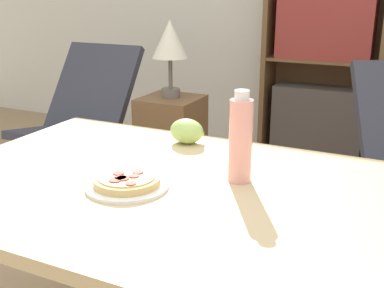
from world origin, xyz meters
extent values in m
cube|color=#D1B27F|center=(0.12, -0.01, 0.71)|extent=(1.36, 0.90, 0.03)
cylinder|color=#D1B27F|center=(-0.50, 0.38, 0.35)|extent=(0.06, 0.06, 0.70)
cylinder|color=white|center=(0.03, -0.08, 0.74)|extent=(0.22, 0.22, 0.01)
cylinder|color=#DBB26B|center=(0.03, -0.08, 0.75)|extent=(0.18, 0.18, 0.02)
cylinder|color=#EACC7A|center=(0.03, -0.08, 0.76)|extent=(0.15, 0.15, 0.00)
cylinder|color=#A83328|center=(0.05, -0.08, 0.77)|extent=(0.03, 0.03, 0.00)
cylinder|color=#A83328|center=(0.02, -0.13, 0.77)|extent=(0.03, 0.03, 0.00)
cylinder|color=#A83328|center=(0.07, -0.13, 0.77)|extent=(0.03, 0.03, 0.00)
cylinder|color=#A83328|center=(0.04, -0.05, 0.77)|extent=(0.03, 0.03, 0.00)
cylinder|color=#A83328|center=(0.02, -0.11, 0.77)|extent=(0.03, 0.03, 0.00)
cylinder|color=#A83328|center=(0.03, -0.11, 0.77)|extent=(0.03, 0.03, 0.00)
cylinder|color=#A83328|center=(0.00, -0.08, 0.77)|extent=(0.03, 0.03, 0.00)
ellipsoid|color=#A8CC66|center=(0.00, 0.33, 0.77)|extent=(0.12, 0.09, 0.09)
sphere|color=#A8CC66|center=(-0.03, 0.35, 0.76)|extent=(0.02, 0.02, 0.02)
sphere|color=#A8CC66|center=(-0.02, 0.31, 0.79)|extent=(0.02, 0.02, 0.02)
sphere|color=#A8CC66|center=(-0.01, 0.36, 0.76)|extent=(0.03, 0.03, 0.03)
sphere|color=#A8CC66|center=(0.04, 0.36, 0.76)|extent=(0.02, 0.02, 0.02)
sphere|color=#A8CC66|center=(0.00, 0.32, 0.76)|extent=(0.02, 0.02, 0.02)
sphere|color=#A8CC66|center=(-0.02, 0.34, 0.77)|extent=(0.02, 0.02, 0.02)
sphere|color=#A8CC66|center=(-0.01, 0.30, 0.76)|extent=(0.03, 0.03, 0.03)
sphere|color=#A8CC66|center=(-0.01, 0.37, 0.74)|extent=(0.02, 0.02, 0.02)
cylinder|color=pink|center=(0.28, 0.09, 0.85)|extent=(0.06, 0.06, 0.23)
cylinder|color=white|center=(0.28, 0.09, 0.97)|extent=(0.04, 0.04, 0.03)
cube|color=slate|center=(-1.24, 1.22, 0.05)|extent=(0.52, 0.56, 0.10)
cube|color=#383842|center=(-1.24, 1.14, 0.36)|extent=(0.57, 0.51, 0.14)
cube|color=#383842|center=(-1.24, 1.45, 0.60)|extent=(0.56, 0.41, 0.55)
cube|color=brown|center=(-0.36, 2.45, 0.74)|extent=(0.04, 0.31, 1.48)
cube|color=brown|center=(0.45, 2.45, 0.74)|extent=(0.04, 0.31, 1.48)
cube|color=brown|center=(0.05, 2.59, 0.74)|extent=(0.84, 0.01, 1.48)
cube|color=brown|center=(0.05, 2.45, 0.02)|extent=(0.77, 0.29, 0.02)
cube|color=#4C423D|center=(0.05, 2.42, 0.29)|extent=(0.65, 0.22, 0.52)
cube|color=brown|center=(0.05, 2.45, 0.74)|extent=(0.77, 0.29, 0.02)
cube|color=#99332D|center=(0.05, 2.42, 1.01)|extent=(0.65, 0.22, 0.52)
cube|color=brown|center=(-0.63, 1.39, 0.31)|extent=(0.34, 0.34, 0.62)
cylinder|color=#665B51|center=(-0.63, 1.39, 0.64)|extent=(0.11, 0.11, 0.05)
cylinder|color=#665B51|center=(-0.63, 1.39, 0.76)|extent=(0.02, 0.02, 0.18)
cone|color=beige|center=(-0.63, 1.39, 0.96)|extent=(0.21, 0.21, 0.22)
camera|label=1|loc=(0.70, -1.08, 1.24)|focal=45.00mm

